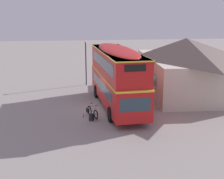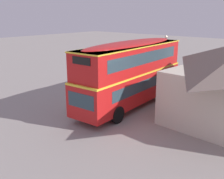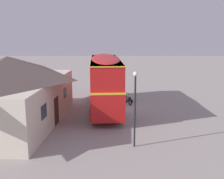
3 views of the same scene
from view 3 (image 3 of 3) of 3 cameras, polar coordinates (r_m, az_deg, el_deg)
ground_plane at (r=25.37m, az=1.66°, el=-3.76°), size 120.00×120.00×0.00m
double_decker_bus at (r=24.13m, az=-1.40°, el=1.88°), size 10.80×3.15×4.79m
touring_bicycle at (r=26.62m, az=3.45°, el=-2.21°), size 1.69×0.84×1.02m
backpack_on_ground at (r=27.51m, az=3.55°, el=-1.97°), size 0.39×0.38×0.53m
water_bottle_red_squeeze at (r=26.83m, az=4.78°, el=-2.69°), size 0.07×0.07×0.25m
pub_building at (r=21.69m, az=-20.63°, el=-0.08°), size 12.68×8.06×5.11m
street_lamp at (r=16.05m, az=4.84°, el=-2.42°), size 0.28×0.28×4.59m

